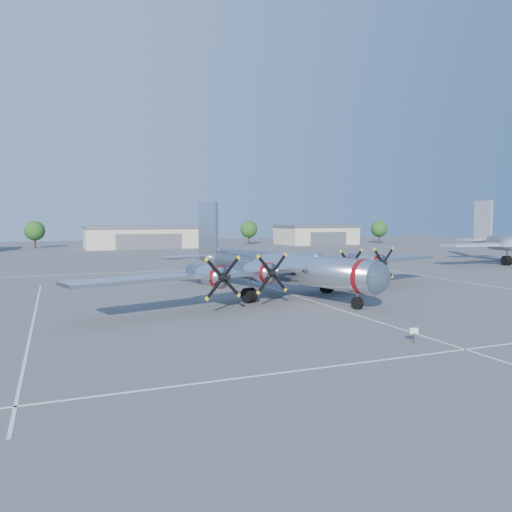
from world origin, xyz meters
name	(u,v)px	position (x,y,z in m)	size (l,w,h in m)	color
ground	(289,294)	(0.00, 0.00, 0.00)	(260.00, 260.00, 0.00)	#505052
parking_lines	(297,296)	(0.00, -1.75, 0.01)	(60.00, 50.08, 0.01)	silver
hangar_center	(144,237)	(0.00, 81.96, 2.71)	(28.60, 14.60, 5.40)	#C1BB99
hangar_east	(316,235)	(48.00, 81.96, 2.71)	(20.60, 14.60, 5.40)	#C1BB99
tree_west	(35,231)	(-25.00, 90.00, 4.22)	(4.80, 4.80, 6.64)	#382619
tree_east	(249,229)	(30.00, 88.00, 4.22)	(4.80, 4.80, 6.64)	#382619
tree_far_east	(379,229)	(68.00, 80.00, 4.22)	(4.80, 4.80, 6.64)	#382619
main_bomber_b29	(278,295)	(-1.36, -0.49, 0.00)	(40.26, 27.53, 8.90)	silver
info_placard	(414,332)	(-1.69, -19.87, 0.63)	(0.45, 0.22, 0.90)	black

